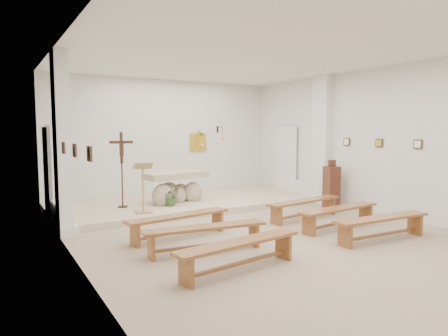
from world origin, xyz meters
TOP-DOWN VIEW (x-y plane):
  - ground at (0.00, 0.00)m, footprint 7.00×10.00m
  - wall_left at (-3.49, 0.00)m, footprint 0.02×10.00m
  - wall_right at (3.49, 0.00)m, footprint 0.02×10.00m
  - wall_back at (0.00, 4.99)m, footprint 7.00×0.02m
  - ceiling at (0.00, 0.00)m, footprint 7.00×10.00m
  - sanctuary_platform at (0.00, 3.50)m, footprint 6.98×3.00m
  - pilaster_left at (-3.37, 2.00)m, footprint 0.26×0.55m
  - pilaster_right at (3.37, 2.00)m, footprint 0.26×0.55m
  - gold_wall_relief at (1.05, 4.96)m, footprint 0.55×0.04m
  - sanctuary_lamp at (1.75, 4.71)m, footprint 0.11×0.36m
  - station_frame_left_front at (-3.47, -0.80)m, footprint 0.03×0.20m
  - station_frame_left_mid at (-3.47, 0.20)m, footprint 0.03×0.20m
  - station_frame_left_rear at (-3.47, 1.20)m, footprint 0.03×0.20m
  - station_frame_right_front at (3.47, -0.80)m, footprint 0.03×0.20m
  - station_frame_right_mid at (3.47, 0.20)m, footprint 0.03×0.20m
  - station_frame_right_rear at (3.47, 1.20)m, footprint 0.03×0.20m
  - radiator_left at (-3.43, 2.70)m, footprint 0.10×0.85m
  - radiator_right at (3.43, 2.70)m, footprint 0.10×0.85m
  - altar at (-0.42, 3.40)m, footprint 1.74×0.89m
  - lectern at (-1.60, 2.53)m, footprint 0.47×0.42m
  - crucifix_stand at (-1.82, 3.40)m, footprint 0.55×0.24m
  - potted_plant at (-0.74, 3.00)m, footprint 0.60×0.57m
  - donation_pedestal at (3.10, 1.34)m, footprint 0.39×0.39m
  - bench_left_front at (-1.56, 0.66)m, footprint 2.13×0.62m
  - bench_right_front at (1.56, 0.66)m, footprint 2.13×0.60m
  - bench_left_second at (-1.56, -0.38)m, footprint 2.13×0.60m
  - bench_right_second at (1.56, -0.38)m, footprint 2.13×0.52m
  - bench_left_third at (-1.56, -1.42)m, footprint 2.13×0.61m
  - bench_right_third at (1.56, -1.42)m, footprint 2.12×0.45m

SIDE VIEW (x-z plane):
  - ground at x=0.00m, z-range 0.00..0.00m
  - sanctuary_platform at x=0.00m, z-range 0.00..0.15m
  - radiator_left at x=-3.43m, z-range 0.01..0.53m
  - radiator_right at x=3.43m, z-range 0.01..0.53m
  - bench_left_front at x=-1.56m, z-range 0.11..0.56m
  - bench_right_front at x=1.56m, z-range 0.11..0.56m
  - bench_left_second at x=-1.56m, z-range 0.11..0.56m
  - bench_right_second at x=1.56m, z-range 0.11..0.56m
  - bench_left_third at x=-1.56m, z-range 0.11..0.56m
  - bench_right_third at x=1.56m, z-range 0.11..0.56m
  - potted_plant at x=-0.74m, z-range 0.15..0.66m
  - altar at x=-0.42m, z-range 0.05..0.91m
  - donation_pedestal at x=3.10m, z-range -0.07..1.18m
  - lectern at x=-1.60m, z-range 0.14..1.32m
  - crucifix_stand at x=-1.82m, z-range 0.29..2.12m
  - gold_wall_relief at x=1.05m, z-range 1.38..1.92m
  - station_frame_left_front at x=-3.47m, z-range 1.62..1.82m
  - station_frame_left_mid at x=-3.47m, z-range 1.62..1.82m
  - station_frame_left_rear at x=-3.47m, z-range 1.62..1.82m
  - station_frame_right_front at x=3.47m, z-range 1.62..1.82m
  - station_frame_right_mid at x=3.47m, z-range 1.62..1.82m
  - station_frame_right_rear at x=3.47m, z-range 1.62..1.82m
  - wall_left at x=-3.49m, z-range 0.00..3.50m
  - wall_right at x=3.49m, z-range 0.00..3.50m
  - wall_back at x=0.00m, z-range 0.00..3.50m
  - pilaster_left at x=-3.37m, z-range 0.00..3.50m
  - pilaster_right at x=3.37m, z-range 0.00..3.50m
  - sanctuary_lamp at x=1.75m, z-range 1.59..2.03m
  - ceiling at x=0.00m, z-range 3.48..3.50m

